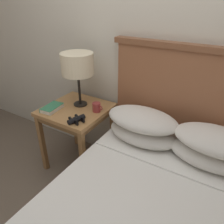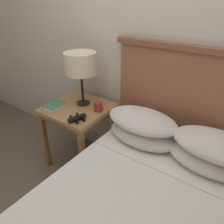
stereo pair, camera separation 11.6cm
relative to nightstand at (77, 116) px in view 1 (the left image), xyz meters
name	(u,v)px [view 1 (the left image)]	position (x,y,z in m)	size (l,w,h in m)	color
wall_back	(149,39)	(0.54, 0.36, 0.72)	(8.00, 0.06, 2.60)	beige
nightstand	(77,116)	(0.00, 0.00, 0.00)	(0.58, 0.58, 0.68)	#AD7A47
bed	(144,222)	(0.96, -0.52, -0.26)	(1.36, 1.90, 1.31)	brown
table_lamp	(77,65)	(-0.01, 0.08, 0.49)	(0.29, 0.29, 0.50)	black
book_on_nightstand	(52,108)	(-0.17, -0.14, 0.11)	(0.14, 0.22, 0.04)	silver
binoculars_pair	(77,119)	(0.17, -0.20, 0.11)	(0.15, 0.16, 0.05)	black
coffee_mug	(97,107)	(0.21, 0.05, 0.13)	(0.10, 0.08, 0.08)	#993333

